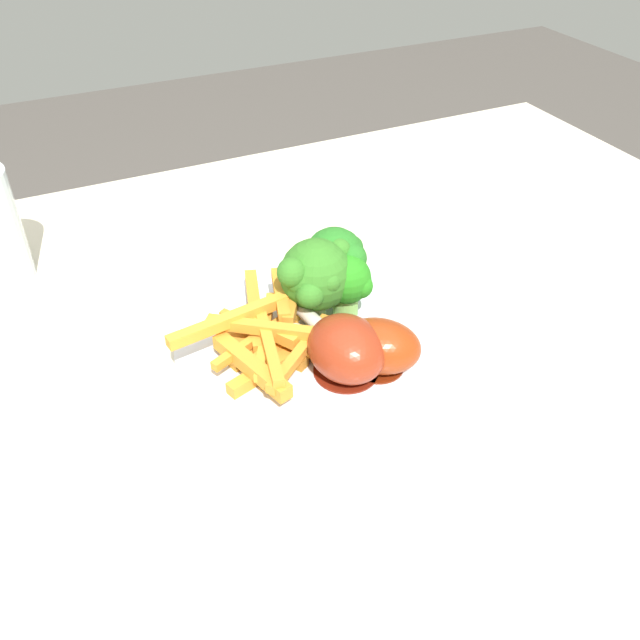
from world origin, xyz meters
TOP-DOWN VIEW (x-y plane):
  - dining_table at (0.00, 0.00)m, footprint 1.22×0.79m
  - dinner_plate at (-0.07, 0.00)m, footprint 0.24×0.24m
  - broccoli_floret_front at (-0.10, -0.01)m, footprint 0.05×0.05m
  - broccoli_floret_middle at (-0.11, -0.04)m, footprint 0.06×0.06m
  - broccoli_floret_back at (-0.08, -0.02)m, footprint 0.07×0.06m
  - carrot_fries_pile at (-0.02, 0.00)m, footprint 0.14×0.16m
  - chicken_drumstick_near at (-0.07, 0.05)m, footprint 0.07×0.13m
  - chicken_drumstick_far at (-0.09, 0.05)m, footprint 0.10×0.09m

SIDE VIEW (x-z plane):
  - dining_table at x=0.00m, z-range 0.27..1.03m
  - dinner_plate at x=-0.07m, z-range 0.76..0.77m
  - carrot_fries_pile at x=-0.02m, z-range 0.77..0.80m
  - chicken_drumstick_far at x=-0.09m, z-range 0.77..0.81m
  - chicken_drumstick_near at x=-0.07m, z-range 0.77..0.82m
  - broccoli_floret_front at x=-0.10m, z-range 0.78..0.84m
  - broccoli_floret_middle at x=-0.11m, z-range 0.78..0.85m
  - broccoli_floret_back at x=-0.08m, z-range 0.78..0.86m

